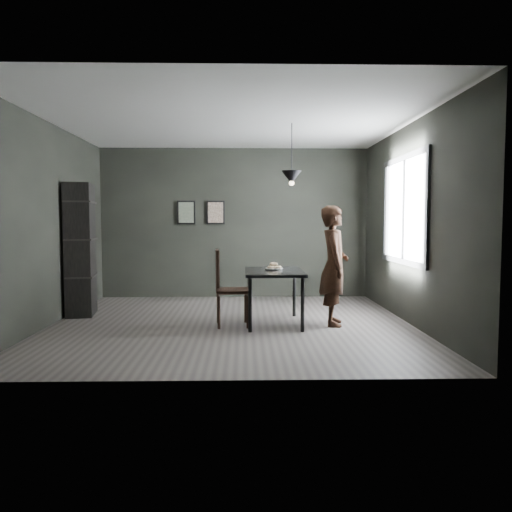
{
  "coord_description": "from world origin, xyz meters",
  "views": [
    {
      "loc": [
        0.19,
        -6.92,
        1.44
      ],
      "look_at": [
        0.35,
        0.05,
        0.95
      ],
      "focal_mm": 35.0,
      "sensor_mm": 36.0,
      "label": 1
    }
  ],
  "objects_px": {
    "shelf_unit": "(80,250)",
    "pendant_lamp": "(292,177)",
    "cafe_table": "(274,276)",
    "white_plate": "(274,269)",
    "woman": "(334,266)",
    "wood_chair": "(226,283)"
  },
  "relations": [
    {
      "from": "woman",
      "to": "wood_chair",
      "type": "distance_m",
      "value": 1.51
    },
    {
      "from": "wood_chair",
      "to": "pendant_lamp",
      "type": "xyz_separation_m",
      "value": [
        0.92,
        0.24,
        1.46
      ]
    },
    {
      "from": "shelf_unit",
      "to": "pendant_lamp",
      "type": "bearing_deg",
      "value": -20.48
    },
    {
      "from": "white_plate",
      "to": "woman",
      "type": "bearing_deg",
      "value": -16.07
    },
    {
      "from": "cafe_table",
      "to": "woman",
      "type": "height_order",
      "value": "woman"
    },
    {
      "from": "woman",
      "to": "wood_chair",
      "type": "relative_size",
      "value": 1.58
    },
    {
      "from": "woman",
      "to": "shelf_unit",
      "type": "bearing_deg",
      "value": 83.4
    },
    {
      "from": "cafe_table",
      "to": "wood_chair",
      "type": "bearing_deg",
      "value": -168.55
    },
    {
      "from": "white_plate",
      "to": "pendant_lamp",
      "type": "xyz_separation_m",
      "value": [
        0.24,
        -0.04,
        1.29
      ]
    },
    {
      "from": "white_plate",
      "to": "shelf_unit",
      "type": "distance_m",
      "value": 3.0
    },
    {
      "from": "cafe_table",
      "to": "pendant_lamp",
      "type": "distance_m",
      "value": 1.41
    },
    {
      "from": "cafe_table",
      "to": "white_plate",
      "type": "xyz_separation_m",
      "value": [
        0.01,
        0.14,
        0.08
      ]
    },
    {
      "from": "pendant_lamp",
      "to": "cafe_table",
      "type": "bearing_deg",
      "value": -158.2
    },
    {
      "from": "wood_chair",
      "to": "pendant_lamp",
      "type": "distance_m",
      "value": 1.74
    },
    {
      "from": "cafe_table",
      "to": "white_plate",
      "type": "relative_size",
      "value": 5.22
    },
    {
      "from": "white_plate",
      "to": "woman",
      "type": "relative_size",
      "value": 0.14
    },
    {
      "from": "cafe_table",
      "to": "shelf_unit",
      "type": "xyz_separation_m",
      "value": [
        -2.92,
        0.74,
        0.33
      ]
    },
    {
      "from": "pendant_lamp",
      "to": "woman",
      "type": "bearing_deg",
      "value": -18.87
    },
    {
      "from": "white_plate",
      "to": "wood_chair",
      "type": "xyz_separation_m",
      "value": [
        -0.68,
        -0.27,
        -0.16
      ]
    },
    {
      "from": "shelf_unit",
      "to": "wood_chair",
      "type": "bearing_deg",
      "value": -30.31
    },
    {
      "from": "wood_chair",
      "to": "pendant_lamp",
      "type": "height_order",
      "value": "pendant_lamp"
    },
    {
      "from": "white_plate",
      "to": "wood_chair",
      "type": "distance_m",
      "value": 0.75
    }
  ]
}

